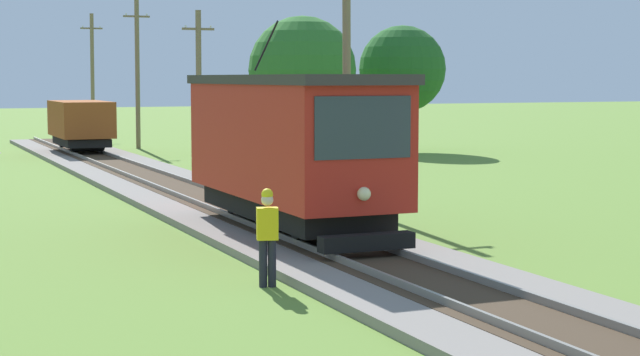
# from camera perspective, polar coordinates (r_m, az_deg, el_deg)

# --- Properties ---
(red_tram) EXTENTS (2.60, 8.54, 4.79)m
(red_tram) POSITION_cam_1_polar(r_m,az_deg,el_deg) (24.12, -1.65, 1.87)
(red_tram) COLOR red
(red_tram) RESTS_ON rail_right
(freight_car) EXTENTS (2.40, 5.20, 2.31)m
(freight_car) POSITION_cam_1_polar(r_m,az_deg,el_deg) (51.08, -13.09, 2.96)
(freight_car) COLOR #93471E
(freight_car) RESTS_ON rail_right
(utility_pole_mid) EXTENTS (1.40, 0.34, 7.22)m
(utility_pole_mid) POSITION_cam_1_polar(r_m,az_deg,el_deg) (30.00, 1.49, 5.49)
(utility_pole_mid) COLOR #7A664C
(utility_pole_mid) RESTS_ON ground
(utility_pole_far) EXTENTS (1.40, 0.29, 6.60)m
(utility_pole_far) POSITION_cam_1_polar(r_m,az_deg,el_deg) (44.34, -6.72, 5.08)
(utility_pole_far) COLOR #7A664C
(utility_pole_far) RESTS_ON ground
(utility_pole_distant) EXTENTS (1.40, 0.37, 7.91)m
(utility_pole_distant) POSITION_cam_1_polar(r_m,az_deg,el_deg) (55.45, -10.07, 5.79)
(utility_pole_distant) COLOR #7A664C
(utility_pole_distant) RESTS_ON ground
(utility_pole_horizon) EXTENTS (1.40, 0.52, 7.84)m
(utility_pole_horizon) POSITION_cam_1_polar(r_m,az_deg,el_deg) (67.92, -12.48, 5.66)
(utility_pole_horizon) COLOR #7A664C
(utility_pole_horizon) RESTS_ON ground
(track_worker) EXTENTS (0.43, 0.33, 1.78)m
(track_worker) POSITION_cam_1_polar(r_m,az_deg,el_deg) (18.48, -2.93, -3.05)
(track_worker) COLOR black
(track_worker) RESTS_ON ground
(tree_right_near) EXTENTS (5.09, 5.09, 6.66)m
(tree_right_near) POSITION_cam_1_polar(r_m,az_deg,el_deg) (48.72, -0.98, 5.98)
(tree_right_near) COLOR #4C3823
(tree_right_near) RESTS_ON ground
(tree_left_far) EXTENTS (4.45, 4.45, 6.42)m
(tree_left_far) POSITION_cam_1_polar(r_m,az_deg,el_deg) (53.09, 4.57, 6.02)
(tree_left_far) COLOR #4C3823
(tree_left_far) RESTS_ON ground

